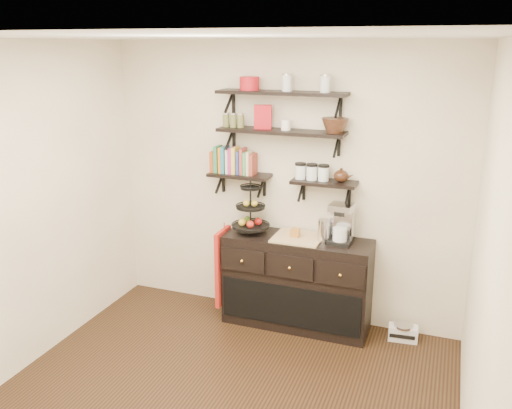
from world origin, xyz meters
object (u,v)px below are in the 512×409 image
(coffee_maker, at_px, (341,224))
(radio, at_px, (403,332))
(sideboard, at_px, (297,282))
(fruit_stand, at_px, (251,214))

(coffee_maker, xyz_separation_m, radio, (0.62, 0.03, -1.00))
(sideboard, xyz_separation_m, radio, (1.02, 0.06, -0.37))
(sideboard, distance_m, fruit_stand, 0.79)
(sideboard, relative_size, coffee_maker, 3.70)
(sideboard, relative_size, fruit_stand, 2.63)
(sideboard, height_order, fruit_stand, fruit_stand)
(sideboard, bearing_deg, fruit_stand, 179.52)
(sideboard, xyz_separation_m, coffee_maker, (0.40, 0.03, 0.63))
(coffee_maker, bearing_deg, radio, 7.85)
(fruit_stand, distance_m, radio, 1.80)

